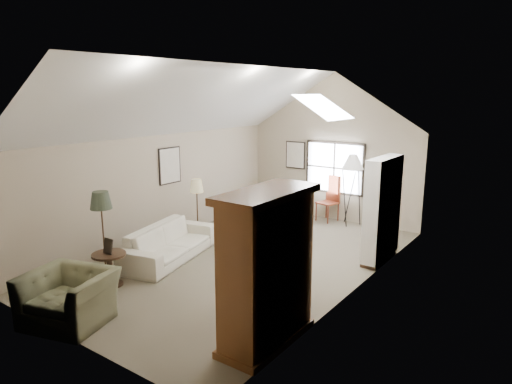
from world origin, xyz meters
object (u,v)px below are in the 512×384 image
Objects in this scene: armchair_near at (69,298)px; side_table at (110,269)px; armchair_far at (281,209)px; coffee_table at (244,225)px; armoire at (267,269)px; side_chair at (328,199)px; sofa at (170,243)px.

side_table is (-0.64, 1.23, -0.09)m from armchair_near.
side_table is (-0.53, -4.98, -0.17)m from armchair_far.
armoire is at bearing -49.23° from coffee_table.
side_chair reaches higher than side_table.
sofa is 3.99× the size of side_table.
armchair_far is at bearing 120.45° from armoire.
side_table is 0.50× the size of side_chair.
armchair_far is (0.63, 3.38, 0.12)m from sofa.
armoire reaches higher than armchair_near.
armchair_far is 1.71× the size of side_table.
armchair_far is (-0.10, 6.21, 0.08)m from armchair_near.
armchair_near reaches higher than coffee_table.
side_chair is (1.10, 2.35, 0.36)m from coffee_table.
armchair_far is at bearing 74.52° from armchair_near.
sofa is at bearing 93.58° from side_table.
sofa is 2.33× the size of armchair_far.
coffee_table is (-3.23, 3.75, -0.84)m from armoire.
side_table is (-3.42, -0.07, -0.79)m from armoire.
sofa is 2.41× the size of coffee_table.
side_table is at bearing -178.77° from armoire.
sofa is at bearing 65.87° from armchair_far.
armoire is 0.90× the size of sofa.
armchair_near is (-2.78, -1.30, -0.70)m from armoire.
armchair_near is at bearing -154.97° from armoire.
armchair_near is 1.21× the size of coffee_table.
armchair_near reaches higher than sofa.
sofa is (-3.52, 1.53, -0.74)m from armoire.
coffee_table is 2.62m from side_chair.
side_table is at bearing -92.79° from coffee_table.
sofa is 3.44m from armchair_far.
side_table is at bearing 170.07° from sofa.
armchair_near is at bearing -80.97° from side_chair.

